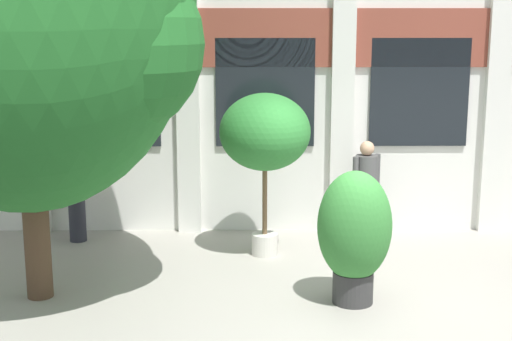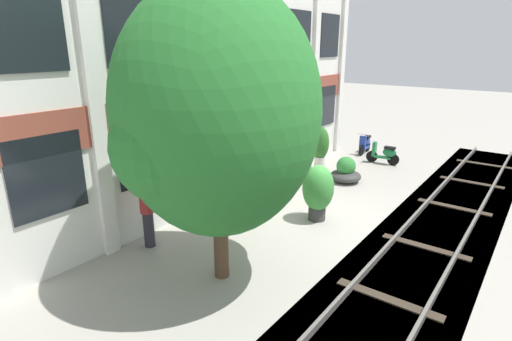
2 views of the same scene
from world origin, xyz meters
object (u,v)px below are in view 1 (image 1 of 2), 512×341
at_px(broadleaf_tree, 22,9).
at_px(resident_by_doorway, 76,185).
at_px(potted_plant_glazed_jar, 354,231).
at_px(resident_watching_tracks, 366,188).
at_px(potted_plant_low_pan, 265,135).

xyz_separation_m(broadleaf_tree, resident_by_doorway, (-0.07, 2.33, -2.59)).
xyz_separation_m(potted_plant_glazed_jar, resident_by_doorway, (-3.91, 2.56, -0.01)).
height_order(broadleaf_tree, resident_by_doorway, broadleaf_tree).
distance_m(broadleaf_tree, resident_watching_tracks, 5.59).
height_order(potted_plant_low_pan, resident_watching_tracks, potted_plant_low_pan).
distance_m(potted_plant_low_pan, potted_plant_glazed_jar, 2.28).
bearing_deg(potted_plant_low_pan, resident_watching_tracks, 22.46).
xyz_separation_m(potted_plant_low_pan, resident_watching_tracks, (1.57, 0.65, -0.93)).
xyz_separation_m(potted_plant_low_pan, potted_plant_glazed_jar, (1.02, -1.84, -0.88)).
distance_m(resident_by_doorway, resident_watching_tracks, 4.46).
bearing_deg(resident_by_doorway, resident_watching_tracks, 37.26).
relative_size(broadleaf_tree, potted_plant_low_pan, 2.56).
bearing_deg(resident_watching_tracks, broadleaf_tree, -95.19).
bearing_deg(broadleaf_tree, resident_by_doorway, 91.76).
bearing_deg(potted_plant_glazed_jar, resident_watching_tracks, 77.60).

